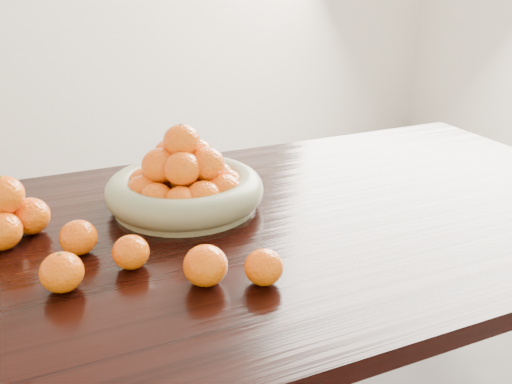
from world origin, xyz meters
name	(u,v)px	position (x,y,z in m)	size (l,w,h in m)	color
dining_table	(240,260)	(0.00, 0.00, 0.66)	(2.00, 1.00, 0.75)	black
fruit_bowl	(185,184)	(-0.08, 0.15, 0.81)	(0.37, 0.37, 0.20)	gray
orange_pyramid	(6,214)	(-0.47, 0.13, 0.81)	(0.16, 0.16, 0.14)	#FF6A07
loose_orange_0	(62,272)	(-0.39, -0.12, 0.79)	(0.08, 0.08, 0.07)	#FF6A07
loose_orange_1	(205,265)	(-0.15, -0.21, 0.79)	(0.08, 0.08, 0.07)	#FF6A07
loose_orange_2	(264,267)	(-0.06, -0.25, 0.78)	(0.07, 0.07, 0.07)	#FF6A07
loose_orange_3	(78,237)	(-0.34, 0.01, 0.78)	(0.07, 0.07, 0.07)	#FF6A07
loose_orange_4	(131,252)	(-0.26, -0.09, 0.78)	(0.07, 0.07, 0.07)	#FF6A07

